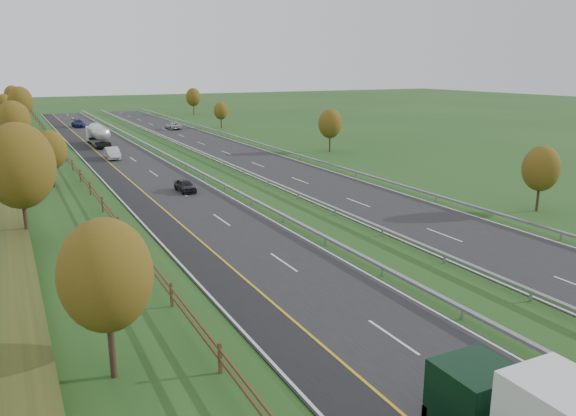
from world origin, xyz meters
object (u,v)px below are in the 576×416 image
road_tanker (98,134)px  car_oncoming (173,126)px  car_dark_near (185,186)px  car_small_far (78,123)px  car_silver_mid (112,153)px

road_tanker → car_oncoming: size_ratio=2.24×
road_tanker → car_dark_near: road_tanker is taller
car_dark_near → car_small_far: size_ratio=0.70×
road_tanker → car_small_far: bearing=88.9°
car_dark_near → car_silver_mid: size_ratio=0.77×
road_tanker → car_small_far: (0.62, 31.79, -1.04)m
car_dark_near → car_oncoming: size_ratio=0.76×
car_small_far → car_silver_mid: bearing=-95.0°
car_silver_mid → car_dark_near: bearing=-82.2°
road_tanker → car_silver_mid: road_tanker is taller
road_tanker → car_small_far: 31.82m
car_dark_near → car_silver_mid: (-2.97, 25.56, 0.17)m
car_silver_mid → car_oncoming: size_ratio=0.99×
car_dark_near → car_silver_mid: 25.73m
road_tanker → car_oncoming: (17.70, 18.45, -1.13)m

